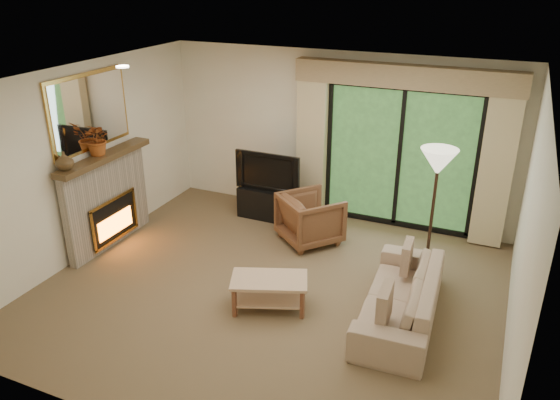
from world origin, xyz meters
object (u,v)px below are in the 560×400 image
at_px(armchair, 310,218).
at_px(coffee_table, 269,293).
at_px(media_console, 270,203).
at_px(sofa, 401,296).

relative_size(armchair, coffee_table, 0.91).
bearing_deg(media_console, armchair, -30.64).
relative_size(media_console, sofa, 0.50).
bearing_deg(armchair, sofa, 179.85).
distance_m(armchair, sofa, 2.12).
xyz_separation_m(media_console, armchair, (0.88, -0.53, 0.12)).
height_order(media_console, coffee_table, media_console).
bearing_deg(sofa, coffee_table, -76.83).
bearing_deg(armchair, coffee_table, 135.33).
distance_m(media_console, armchair, 1.04).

